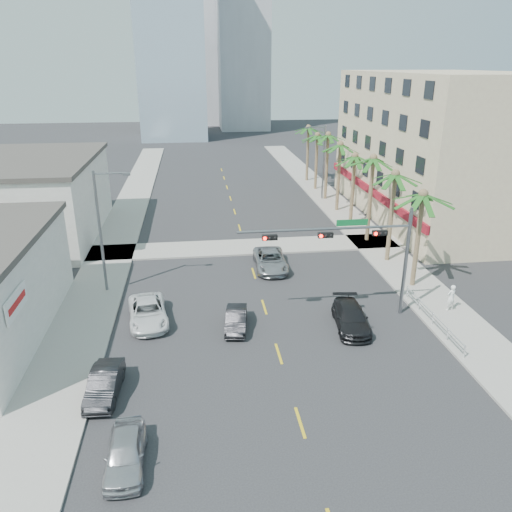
{
  "coord_description": "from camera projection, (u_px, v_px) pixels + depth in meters",
  "views": [
    {
      "loc": [
        -4.46,
        -20.63,
        15.8
      ],
      "look_at": [
        -0.47,
        10.85,
        3.5
      ],
      "focal_mm": 35.0,
      "sensor_mm": 36.0,
      "label": 1
    }
  ],
  "objects": [
    {
      "name": "streetlight_right",
      "position": [
        322.0,
        159.0,
        59.93
      ],
      "size": [
        2.55,
        0.25,
        9.0
      ],
      "color": "slate",
      "rests_on": "ground"
    },
    {
      "name": "car_lane_right",
      "position": [
        351.0,
        318.0,
        31.68
      ],
      "size": [
        2.48,
        5.0,
        1.4
      ],
      "primitive_type": "imported",
      "rotation": [
        0.0,
        0.0,
        -0.11
      ],
      "color": "black",
      "rests_on": "ground"
    },
    {
      "name": "building_right",
      "position": [
        443.0,
        147.0,
        52.94
      ],
      "size": [
        15.25,
        28.0,
        15.0
      ],
      "color": "#C4AB8A",
      "rests_on": "ground"
    },
    {
      "name": "pedestrian",
      "position": [
        451.0,
        298.0,
        33.53
      ],
      "size": [
        0.76,
        0.61,
        1.84
      ],
      "primitive_type": "imported",
      "rotation": [
        0.0,
        0.0,
        3.42
      ],
      "color": "white",
      "rests_on": "sidewalk_right"
    },
    {
      "name": "traffic_signal_mast",
      "position": [
        360.0,
        245.0,
        31.52
      ],
      "size": [
        11.12,
        0.54,
        7.2
      ],
      "color": "slate",
      "rests_on": "ground"
    },
    {
      "name": "palm_tree_7",
      "position": [
        308.0,
        128.0,
        68.76
      ],
      "size": [
        4.8,
        4.8,
        8.16
      ],
      "color": "brown",
      "rests_on": "ground"
    },
    {
      "name": "guardrail",
      "position": [
        433.0,
        317.0,
        31.83
      ],
      "size": [
        0.08,
        8.08,
        1.0
      ],
      "color": "silver",
      "rests_on": "ground"
    },
    {
      "name": "streetlight_left",
      "position": [
        102.0,
        226.0,
        35.15
      ],
      "size": [
        2.55,
        0.25,
        9.0
      ],
      "color": "slate",
      "rests_on": "ground"
    },
    {
      "name": "sidewalk_left",
      "position": [
        108.0,
        261.0,
        42.38
      ],
      "size": [
        4.0,
        120.0,
        0.15
      ],
      "primitive_type": "cube",
      "color": "gray",
      "rests_on": "ground"
    },
    {
      "name": "tower_far_center",
      "position": [
        193.0,
        42.0,
        133.0
      ],
      "size": [
        16.0,
        16.0,
        42.0
      ],
      "primitive_type": "cube",
      "color": "#ADADB2",
      "rests_on": "ground"
    },
    {
      "name": "car_parked_far",
      "position": [
        148.0,
        312.0,
        32.33
      ],
      "size": [
        3.03,
        5.4,
        1.43
      ],
      "primitive_type": "imported",
      "rotation": [
        0.0,
        0.0,
        0.13
      ],
      "color": "white",
      "rests_on": "ground"
    },
    {
      "name": "palm_tree_5",
      "position": [
        328.0,
        136.0,
        59.02
      ],
      "size": [
        4.8,
        4.8,
        8.52
      ],
      "color": "brown",
      "rests_on": "ground"
    },
    {
      "name": "sidewalk_right",
      "position": [
        380.0,
        249.0,
        45.2
      ],
      "size": [
        4.0,
        120.0,
        0.15
      ],
      "primitive_type": "cube",
      "color": "gray",
      "rests_on": "ground"
    },
    {
      "name": "palm_tree_1",
      "position": [
        395.0,
        175.0,
        39.9
      ],
      "size": [
        4.8,
        4.8,
        8.16
      ],
      "color": "brown",
      "rests_on": "ground"
    },
    {
      "name": "car_parked_mid",
      "position": [
        105.0,
        384.0,
        25.19
      ],
      "size": [
        1.63,
        4.12,
        1.33
      ],
      "primitive_type": "imported",
      "rotation": [
        0.0,
        0.0,
        -0.06
      ],
      "color": "black",
      "rests_on": "ground"
    },
    {
      "name": "palm_tree_4",
      "position": [
        340.0,
        145.0,
        54.33
      ],
      "size": [
        4.8,
        4.8,
        8.16
      ],
      "color": "brown",
      "rests_on": "ground"
    },
    {
      "name": "palm_tree_3",
      "position": [
        355.0,
        157.0,
        49.65
      ],
      "size": [
        4.8,
        4.8,
        7.8
      ],
      "color": "brown",
      "rests_on": "ground"
    },
    {
      "name": "palm_tree_0",
      "position": [
        423.0,
        195.0,
        35.22
      ],
      "size": [
        4.8,
        4.8,
        7.8
      ],
      "color": "brown",
      "rests_on": "ground"
    },
    {
      "name": "palm_tree_2",
      "position": [
        373.0,
        159.0,
        44.59
      ],
      "size": [
        4.8,
        4.8,
        8.52
      ],
      "color": "brown",
      "rests_on": "ground"
    },
    {
      "name": "building_left_far",
      "position": [
        36.0,
        200.0,
        47.63
      ],
      "size": [
        11.0,
        18.0,
        7.2
      ],
      "primitive_type": "cube",
      "color": "beige",
      "rests_on": "ground"
    },
    {
      "name": "car_parked_near",
      "position": [
        125.0,
        452.0,
        20.73
      ],
      "size": [
        1.68,
        4.03,
        1.36
      ],
      "primitive_type": "imported",
      "rotation": [
        0.0,
        0.0,
        0.02
      ],
      "color": "#B8B8BD",
      "rests_on": "ground"
    },
    {
      "name": "car_lane_center",
      "position": [
        270.0,
        260.0,
        40.77
      ],
      "size": [
        2.63,
        5.45,
        1.49
      ],
      "primitive_type": "imported",
      "rotation": [
        0.0,
        0.0,
        -0.03
      ],
      "color": "#A5A5A9",
      "rests_on": "ground"
    },
    {
      "name": "car_lane_left",
      "position": [
        236.0,
        320.0,
        31.62
      ],
      "size": [
        1.77,
        3.83,
        1.22
      ],
      "primitive_type": "imported",
      "rotation": [
        0.0,
        0.0,
        -0.13
      ],
      "color": "black",
      "rests_on": "ground"
    },
    {
      "name": "palm_tree_6",
      "position": [
        317.0,
        136.0,
        64.08
      ],
      "size": [
        4.8,
        4.8,
        7.8
      ],
      "color": "brown",
      "rests_on": "ground"
    },
    {
      "name": "ground",
      "position": [
        292.0,
        396.0,
        25.32
      ],
      "size": [
        260.0,
        260.0,
        0.0
      ],
      "primitive_type": "plane",
      "color": "#262628",
      "rests_on": "ground"
    },
    {
      "name": "sidewalk_cross",
      "position": [
        246.0,
        247.0,
        45.64
      ],
      "size": [
        80.0,
        4.0,
        0.15
      ],
      "primitive_type": "cube",
      "color": "gray",
      "rests_on": "ground"
    },
    {
      "name": "tower_far_left",
      "position": [
        169.0,
        21.0,
        103.58
      ],
      "size": [
        14.0,
        14.0,
        48.0
      ],
      "primitive_type": "cube",
      "color": "#99B2C6",
      "rests_on": "ground"
    }
  ]
}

